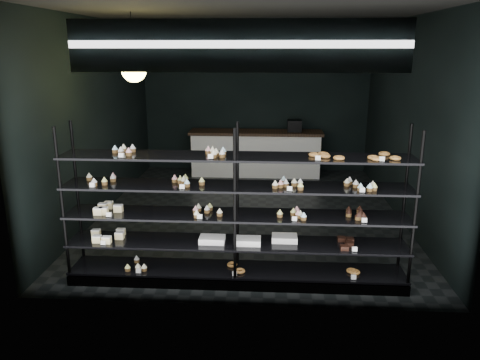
# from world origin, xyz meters

# --- Properties ---
(room) EXTENTS (5.01, 6.01, 3.20)m
(room) POSITION_xyz_m (0.00, 0.00, 1.60)
(room) COLOR black
(room) RESTS_ON ground
(display_shelf) EXTENTS (4.00, 0.50, 1.91)m
(display_shelf) POSITION_xyz_m (-0.07, -2.45, 0.63)
(display_shelf) COLOR black
(display_shelf) RESTS_ON room
(signage) EXTENTS (3.30, 0.05, 0.50)m
(signage) POSITION_xyz_m (0.00, -2.93, 2.75)
(signage) COLOR #0D1543
(signage) RESTS_ON room
(pendant_lamp) EXTENTS (0.33, 0.33, 0.90)m
(pendant_lamp) POSITION_xyz_m (-1.50, -1.28, 2.45)
(pendant_lamp) COLOR black
(pendant_lamp) RESTS_ON room
(service_counter) EXTENTS (2.88, 0.65, 1.23)m
(service_counter) POSITION_xyz_m (0.04, 2.50, 0.50)
(service_counter) COLOR silver
(service_counter) RESTS_ON room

